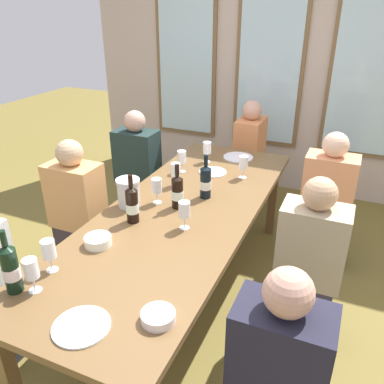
# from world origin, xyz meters

# --- Properties ---
(ground_plane) EXTENTS (12.00, 12.00, 0.00)m
(ground_plane) POSITION_xyz_m (0.00, 0.00, 0.00)
(ground_plane) COLOR brown
(back_wall_with_windows) EXTENTS (4.11, 0.10, 2.90)m
(back_wall_with_windows) POSITION_xyz_m (0.00, 2.24, 1.45)
(back_wall_with_windows) COLOR #C0AB9E
(back_wall_with_windows) RESTS_ON ground
(dining_table) EXTENTS (0.91, 2.54, 0.74)m
(dining_table) POSITION_xyz_m (0.00, 0.00, 0.67)
(dining_table) COLOR brown
(dining_table) RESTS_ON ground
(white_plate_0) EXTENTS (0.22, 0.22, 0.01)m
(white_plate_0) POSITION_xyz_m (-0.03, 0.66, 0.74)
(white_plate_0) COLOR white
(white_plate_0) RESTS_ON dining_table
(white_plate_1) EXTENTS (0.24, 0.24, 0.01)m
(white_plate_1) POSITION_xyz_m (0.05, -1.09, 0.74)
(white_plate_1) COLOR white
(white_plate_1) RESTS_ON dining_table
(white_plate_2) EXTENTS (0.25, 0.25, 0.01)m
(white_plate_2) POSITION_xyz_m (0.05, 1.05, 0.74)
(white_plate_2) COLOR white
(white_plate_2) RESTS_ON dining_table
(metal_pitcher) EXTENTS (0.16, 0.16, 0.19)m
(metal_pitcher) POSITION_xyz_m (-0.34, -0.08, 0.84)
(metal_pitcher) COLOR silver
(metal_pitcher) RESTS_ON dining_table
(wine_bottle_0) EXTENTS (0.08, 0.08, 0.31)m
(wine_bottle_0) POSITION_xyz_m (0.07, 0.24, 0.86)
(wine_bottle_0) COLOR black
(wine_bottle_0) RESTS_ON dining_table
(wine_bottle_1) EXTENTS (0.08, 0.08, 0.32)m
(wine_bottle_1) POSITION_xyz_m (-0.38, -1.02, 0.86)
(wine_bottle_1) COLOR black
(wine_bottle_1) RESTS_ON dining_table
(wine_bottle_2) EXTENTS (0.08, 0.08, 0.31)m
(wine_bottle_2) POSITION_xyz_m (-0.21, -0.25, 0.86)
(wine_bottle_2) COLOR black
(wine_bottle_2) RESTS_ON dining_table
(wine_bottle_3) EXTENTS (0.08, 0.08, 0.30)m
(wine_bottle_3) POSITION_xyz_m (-0.04, 0.03, 0.85)
(wine_bottle_3) COLOR black
(wine_bottle_3) RESTS_ON dining_table
(tasting_bowl_0) EXTENTS (0.15, 0.15, 0.04)m
(tasting_bowl_0) POSITION_xyz_m (0.32, -0.92, 0.76)
(tasting_bowl_0) COLOR white
(tasting_bowl_0) RESTS_ON dining_table
(tasting_bowl_1) EXTENTS (0.15, 0.15, 0.05)m
(tasting_bowl_1) POSITION_xyz_m (-0.25, -0.55, 0.77)
(tasting_bowl_1) COLOR white
(tasting_bowl_1) RESTS_ON dining_table
(wine_glass_0) EXTENTS (0.07, 0.07, 0.17)m
(wine_glass_0) POSITION_xyz_m (-0.26, 0.58, 0.86)
(wine_glass_0) COLOR white
(wine_glass_0) RESTS_ON dining_table
(wine_glass_1) EXTENTS (0.07, 0.07, 0.17)m
(wine_glass_1) POSITION_xyz_m (-0.32, -0.83, 0.86)
(wine_glass_1) COLOR white
(wine_glass_1) RESTS_ON dining_table
(wine_glass_2) EXTENTS (0.07, 0.07, 0.17)m
(wine_glass_2) POSITION_xyz_m (-0.29, -0.98, 0.86)
(wine_glass_2) COLOR white
(wine_glass_2) RESTS_ON dining_table
(wine_glass_3) EXTENTS (0.07, 0.07, 0.17)m
(wine_glass_3) POSITION_xyz_m (-0.16, 0.85, 0.86)
(wine_glass_3) COLOR white
(wine_glass_3) RESTS_ON dining_table
(wine_glass_4) EXTENTS (0.07, 0.07, 0.17)m
(wine_glass_4) POSITION_xyz_m (-0.19, 0.03, 0.86)
(wine_glass_4) COLOR white
(wine_glass_4) RESTS_ON dining_table
(wine_glass_5) EXTENTS (0.07, 0.07, 0.17)m
(wine_glass_5) POSITION_xyz_m (-0.19, 0.33, 0.86)
(wine_glass_5) COLOR white
(wine_glass_5) RESTS_ON dining_table
(wine_glass_6) EXTENTS (0.07, 0.07, 0.17)m
(wine_glass_6) POSITION_xyz_m (0.21, 0.66, 0.86)
(wine_glass_6) COLOR white
(wine_glass_6) RESTS_ON dining_table
(wine_glass_7) EXTENTS (0.07, 0.07, 0.17)m
(wine_glass_7) POSITION_xyz_m (0.11, -0.19, 0.86)
(wine_glass_7) COLOR white
(wine_glass_7) RESTS_ON dining_table
(seated_person_0) EXTENTS (0.38, 0.24, 1.11)m
(seated_person_0) POSITION_xyz_m (-0.83, -0.02, 0.53)
(seated_person_0) COLOR #362D34
(seated_person_0) RESTS_ON ground
(seated_person_1) EXTENTS (0.38, 0.24, 1.11)m
(seated_person_1) POSITION_xyz_m (0.83, 0.01, 0.53)
(seated_person_1) COLOR #362F3F
(seated_person_1) RESTS_ON ground
(seated_person_4) EXTENTS (0.38, 0.24, 1.11)m
(seated_person_4) POSITION_xyz_m (-0.83, 0.84, 0.53)
(seated_person_4) COLOR #34293C
(seated_person_4) RESTS_ON ground
(seated_person_5) EXTENTS (0.38, 0.24, 1.11)m
(seated_person_5) POSITION_xyz_m (0.83, 0.89, 0.53)
(seated_person_5) COLOR #222344
(seated_person_5) RESTS_ON ground
(seated_person_6) EXTENTS (0.24, 0.38, 1.11)m
(seated_person_6) POSITION_xyz_m (0.00, 1.62, 0.53)
(seated_person_6) COLOR #322839
(seated_person_6) RESTS_ON ground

